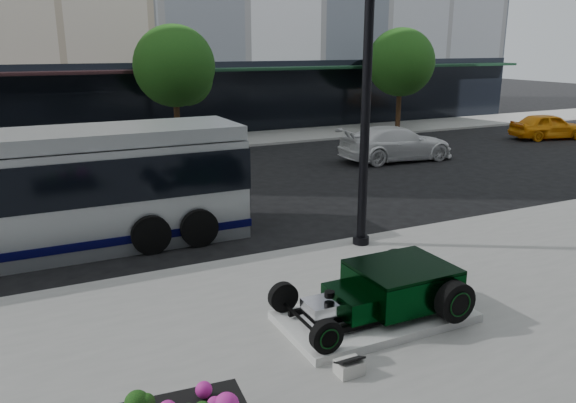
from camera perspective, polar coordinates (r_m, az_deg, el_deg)
name	(u,v)px	position (r m, az deg, el deg)	size (l,w,h in m)	color
ground	(269,227)	(15.58, -1.95, -2.65)	(120.00, 120.00, 0.00)	black
sidewalk_far	(153,146)	(28.58, -13.52, 5.51)	(70.00, 4.00, 0.12)	gray
street_trees	(177,69)	(27.56, -11.20, 13.05)	(29.80, 3.80, 5.70)	black
display_plinth	(375,316)	(10.38, 8.81, -11.44)	(3.40, 1.80, 0.15)	silver
hot_rod	(391,287)	(10.35, 10.46, -8.55)	(3.22, 2.00, 0.81)	black
info_plaque	(349,366)	(8.81, 6.24, -16.31)	(0.40, 0.31, 0.31)	silver
lamppost	(366,106)	(13.35, 7.91, 9.58)	(0.40, 0.40, 7.34)	black
white_sedan	(396,143)	(24.95, 10.94, 5.81)	(2.08, 5.12, 1.49)	white
yellow_taxi	(548,126)	(33.21, 24.94, 6.95)	(1.62, 4.03, 1.37)	orange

